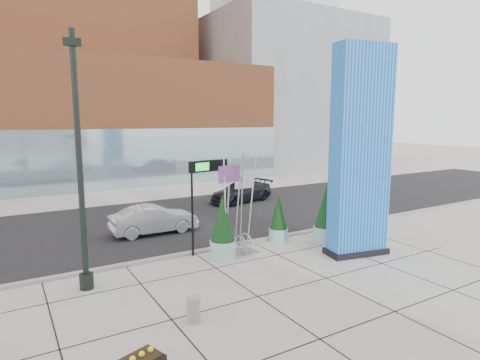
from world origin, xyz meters
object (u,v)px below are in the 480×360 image
overhead_street_sign (207,174)px  concrete_bollard (193,309)px  car_silver_mid (154,220)px  lamp_post (81,188)px  public_art_sculpture (235,228)px  blue_pylon (360,156)px

overhead_street_sign → concrete_bollard: bearing=-128.4°
concrete_bollard → car_silver_mid: bearing=77.8°
lamp_post → concrete_bollard: 5.54m
public_art_sculpture → concrete_bollard: 6.00m
concrete_bollard → blue_pylon: bearing=12.2°
public_art_sculpture → lamp_post: bearing=178.3°
public_art_sculpture → car_silver_mid: (-1.95, 4.92, -0.44)m
lamp_post → car_silver_mid: (4.23, 5.35, -2.81)m
lamp_post → blue_pylon: bearing=-11.4°
blue_pylon → car_silver_mid: blue_pylon is taller
lamp_post → public_art_sculpture: lamp_post is taller
concrete_bollard → lamp_post: bearing=118.9°
blue_pylon → car_silver_mid: (-6.50, 7.51, -3.54)m
blue_pylon → public_art_sculpture: bearing=161.3°
overhead_street_sign → public_art_sculpture: bearing=-48.7°
public_art_sculpture → blue_pylon: bearing=-35.4°
lamp_post → car_silver_mid: bearing=51.7°
blue_pylon → lamp_post: bearing=179.6°
lamp_post → public_art_sculpture: bearing=4.0°
overhead_street_sign → lamp_post: bearing=-175.1°
blue_pylon → lamp_post: size_ratio=1.02×
overhead_street_sign → blue_pylon: bearing=-40.1°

